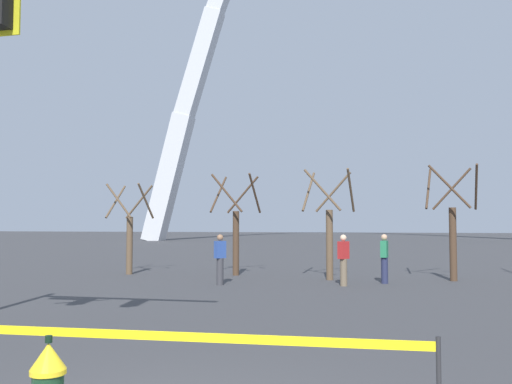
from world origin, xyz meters
TOP-DOWN VIEW (x-y plane):
  - caution_tape_barrier at (-0.88, -0.22)m, footprint 6.63×0.26m
  - monument_arch at (-0.00, 55.75)m, footprint 49.57×2.15m
  - tree_far_left at (-7.47, 15.16)m, footprint 1.60×1.61m
  - tree_left_mid at (-3.39, 15.64)m, footprint 1.75×1.76m
  - tree_center_left at (0.20, 14.66)m, footprint 1.75×1.76m
  - tree_center_right at (4.31, 15.22)m, footprint 1.80×1.81m
  - pedestrian_walking_left at (-3.04, 12.34)m, footprint 0.37×0.39m
  - pedestrian_standing_center at (2.04, 13.86)m, footprint 0.26×0.37m
  - pedestrian_walking_right at (0.80, 12.84)m, footprint 0.36×0.39m

SIDE VIEW (x-z plane):
  - caution_tape_barrier at x=-0.88m, z-range 0.21..1.24m
  - pedestrian_walking_left at x=-3.04m, z-range 0.02..1.61m
  - pedestrian_standing_center at x=2.04m, z-range 0.02..1.61m
  - pedestrian_walking_right at x=0.80m, z-range 0.02..1.61m
  - tree_far_left at x=-7.47m, z-range -0.19..3.25m
  - tree_left_mid at x=-3.39m, z-range -0.21..3.56m
  - tree_center_left at x=0.20m, z-range -0.21..3.57m
  - tree_center_right at x=4.31m, z-range -0.22..3.68m
  - monument_arch at x=0.00m, z-range -3.24..47.63m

